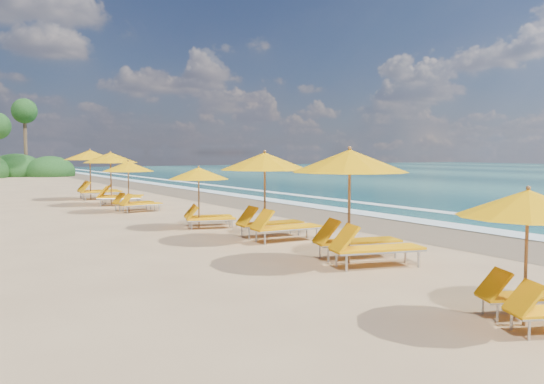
% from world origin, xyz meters
% --- Properties ---
extents(ground, '(160.00, 160.00, 0.00)m').
position_xyz_m(ground, '(0.00, 0.00, 0.00)').
color(ground, tan).
rests_on(ground, ground).
extents(wet_sand, '(4.00, 160.00, 0.01)m').
position_xyz_m(wet_sand, '(4.00, 0.00, 0.01)').
color(wet_sand, '#7D664A').
rests_on(wet_sand, ground).
extents(surf_foam, '(4.00, 160.00, 0.01)m').
position_xyz_m(surf_foam, '(6.70, 0.00, 0.03)').
color(surf_foam, white).
rests_on(surf_foam, ground).
extents(station_1, '(2.62, 2.60, 1.99)m').
position_xyz_m(station_1, '(-1.92, -10.07, 1.12)').
color(station_1, olive).
rests_on(station_1, ground).
extents(station_2, '(3.25, 3.16, 2.59)m').
position_xyz_m(station_2, '(-1.20, -5.47, 1.45)').
color(station_2, olive).
rests_on(station_2, ground).
extents(station_3, '(2.85, 2.67, 2.53)m').
position_xyz_m(station_3, '(-1.10, -1.69, 1.42)').
color(station_3, olive).
rests_on(station_3, ground).
extents(station_4, '(2.57, 2.51, 2.03)m').
position_xyz_m(station_4, '(-1.64, 1.61, 1.14)').
color(station_4, olive).
rests_on(station_4, ground).
extents(station_5, '(2.44, 2.29, 2.15)m').
position_xyz_m(station_5, '(-2.15, 7.50, 1.21)').
color(station_5, olive).
rests_on(station_5, ground).
extents(station_6, '(3.32, 3.29, 2.54)m').
position_xyz_m(station_6, '(-1.94, 10.74, 1.42)').
color(station_6, olive).
rests_on(station_6, ground).
extents(station_7, '(3.00, 2.81, 2.66)m').
position_xyz_m(station_7, '(-1.98, 14.47, 1.49)').
color(station_7, olive).
rests_on(station_7, ground).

